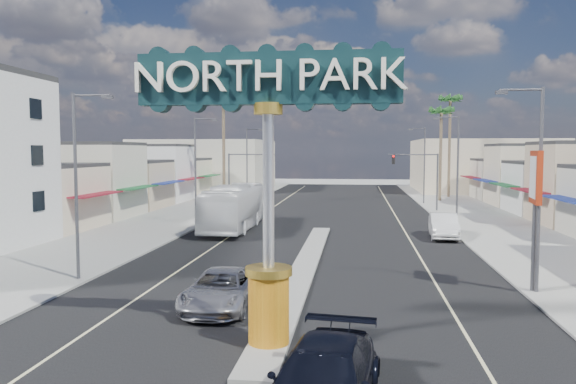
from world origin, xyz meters
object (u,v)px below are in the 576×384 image
(streetlight_r_mid, at_px, (456,166))
(palm_right_far, at_px, (450,105))
(traffic_signal_left, at_px, (245,170))
(streetlight_r_near, at_px, (536,179))
(streetlight_r_far, at_px, (423,161))
(palm_left_far, at_px, (223,107))
(suv_right, at_px, (323,383))
(traffic_signal_right, at_px, (420,170))
(suv_left, at_px, (221,289))
(car_parked_right, at_px, (444,226))
(bank_pylon_sign, at_px, (535,185))
(streetlight_l_near, at_px, (79,176))
(streetlight_l_far, at_px, (248,161))
(palm_right_mid, at_px, (441,116))
(gateway_sign, at_px, (268,162))
(streetlight_l_mid, at_px, (197,166))
(city_bus, at_px, (234,207))

(streetlight_r_mid, xyz_separation_m, palm_right_far, (4.57, 32.00, 7.32))
(palm_right_far, bearing_deg, traffic_signal_left, -143.33)
(streetlight_r_near, xyz_separation_m, streetlight_r_far, (0.00, 42.00, 0.00))
(palm_left_far, height_order, suv_right, palm_left_far)
(traffic_signal_right, height_order, suv_left, traffic_signal_right)
(streetlight_r_mid, bearing_deg, streetlight_r_near, -90.00)
(traffic_signal_left, bearing_deg, car_parked_right, -44.79)
(traffic_signal_left, distance_m, bank_pylon_sign, 39.08)
(streetlight_l_near, xyz_separation_m, bank_pylon_sign, (20.93, 0.23, -0.28))
(traffic_signal_left, xyz_separation_m, streetlight_l_far, (-1.25, 8.01, 0.79))
(traffic_signal_left, bearing_deg, palm_right_mid, 28.42)
(streetlight_r_far, bearing_deg, traffic_signal_left, -157.80)
(streetlight_r_near, height_order, suv_left, streetlight_r_near)
(streetlight_r_near, bearing_deg, streetlight_r_far, 90.00)
(suv_right, height_order, car_parked_right, car_parked_right)
(streetlight_r_near, bearing_deg, palm_left_far, 120.36)
(car_parked_right, bearing_deg, gateway_sign, -106.83)
(streetlight_l_mid, distance_m, bank_pylon_sign, 28.79)
(streetlight_l_near, bearing_deg, streetlight_r_mid, 43.79)
(suv_right, xyz_separation_m, car_parked_right, (7.00, 28.46, 0.03))
(streetlight_l_near, distance_m, streetlight_r_near, 20.87)
(palm_left_far, bearing_deg, suv_right, -74.06)
(bank_pylon_sign, bearing_deg, streetlight_r_near, -97.33)
(streetlight_l_far, xyz_separation_m, bank_pylon_sign, (20.93, -41.77, -0.28))
(streetlight_l_near, xyz_separation_m, palm_right_mid, (23.43, 46.00, 5.54))
(traffic_signal_right, distance_m, streetlight_l_far, 21.20)
(palm_right_mid, height_order, car_parked_right, palm_right_mid)
(gateway_sign, xyz_separation_m, palm_left_far, (-13.00, 48.02, 5.57))
(traffic_signal_left, distance_m, palm_right_far, 31.22)
(streetlight_l_mid, height_order, streetlight_r_near, same)
(streetlight_r_far, distance_m, palm_right_far, 13.21)
(palm_left_far, bearing_deg, traffic_signal_right, -15.15)
(streetlight_l_mid, distance_m, city_bus, 4.96)
(streetlight_l_near, xyz_separation_m, city_bus, (3.43, 18.60, -3.29))
(gateway_sign, bearing_deg, suv_right, -66.03)
(gateway_sign, bearing_deg, streetlight_r_near, 37.55)
(gateway_sign, xyz_separation_m, traffic_signal_left, (-9.18, 42.02, -1.65))
(traffic_signal_left, xyz_separation_m, city_bus, (2.18, -15.40, -2.49))
(gateway_sign, bearing_deg, traffic_signal_left, 102.33)
(palm_right_mid, bearing_deg, suv_left, -107.42)
(traffic_signal_right, xyz_separation_m, city_bus, (-16.18, -15.40, -2.49))
(palm_right_mid, bearing_deg, gateway_sign, -103.53)
(streetlight_r_mid, relative_size, suv_left, 1.65)
(traffic_signal_right, bearing_deg, bank_pylon_sign, -87.78)
(streetlight_r_mid, height_order, palm_left_far, palm_left_far)
(streetlight_r_near, relative_size, palm_right_far, 0.64)
(streetlight_r_far, bearing_deg, streetlight_l_far, 180.00)
(traffic_signal_right, bearing_deg, streetlight_r_mid, -84.90)
(streetlight_l_mid, bearing_deg, car_parked_right, -11.80)
(bank_pylon_sign, bearing_deg, streetlight_r_mid, 97.71)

